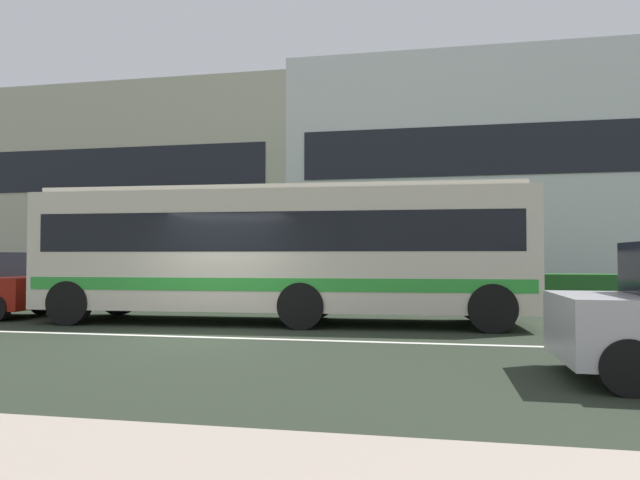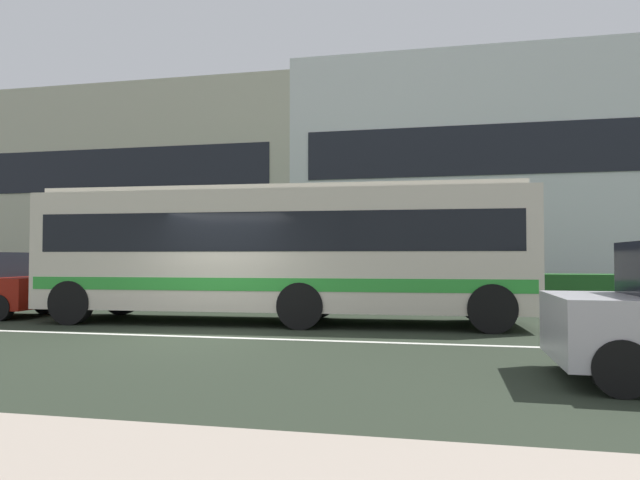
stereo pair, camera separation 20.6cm
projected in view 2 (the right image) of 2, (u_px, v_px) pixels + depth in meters
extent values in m
plane|color=#262E22|center=(197.00, 337.00, 10.72)|extent=(160.00, 160.00, 0.00)
cube|color=silver|center=(197.00, 337.00, 10.72)|extent=(60.00, 0.16, 0.01)
cube|color=#1E5220|center=(338.00, 290.00, 16.83)|extent=(23.68, 1.10, 1.07)
cube|color=#B6B49D|center=(128.00, 201.00, 30.44)|extent=(21.30, 11.75, 9.21)
cube|color=black|center=(57.00, 172.00, 24.70)|extent=(19.60, 0.04, 1.84)
cube|color=silver|center=(520.00, 188.00, 26.35)|extent=(19.49, 11.75, 9.66)
cube|color=black|center=(544.00, 148.00, 20.61)|extent=(17.93, 0.04, 1.93)
cube|color=beige|center=(281.00, 251.00, 13.12)|extent=(11.36, 2.99, 2.67)
cube|color=black|center=(281.00, 234.00, 13.14)|extent=(10.69, 2.98, 0.86)
cube|color=green|center=(281.00, 282.00, 13.10)|extent=(11.14, 3.00, 0.28)
cube|color=beige|center=(281.00, 192.00, 13.17)|extent=(10.90, 2.57, 0.12)
cube|color=black|center=(62.00, 235.00, 14.02)|extent=(0.12, 2.09, 0.94)
cylinder|color=black|center=(71.00, 303.00, 12.68)|extent=(1.01, 0.32, 1.00)
cylinder|color=black|center=(122.00, 296.00, 14.94)|extent=(1.01, 0.32, 1.00)
cylinder|color=black|center=(300.00, 306.00, 11.85)|extent=(1.01, 0.32, 1.00)
cylinder|color=black|center=(318.00, 298.00, 14.10)|extent=(1.01, 0.32, 1.00)
cylinder|color=black|center=(492.00, 309.00, 11.23)|extent=(1.01, 0.32, 1.00)
cylinder|color=black|center=(478.00, 300.00, 13.49)|extent=(1.01, 0.32, 1.00)
cylinder|color=black|center=(0.00, 308.00, 13.44)|extent=(0.65, 0.24, 0.64)
cylinder|color=black|center=(46.00, 302.00, 15.08)|extent=(0.65, 0.24, 0.64)
cylinder|color=black|center=(583.00, 345.00, 7.73)|extent=(0.64, 0.23, 0.64)
cylinder|color=black|center=(620.00, 368.00, 6.10)|extent=(0.64, 0.23, 0.64)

